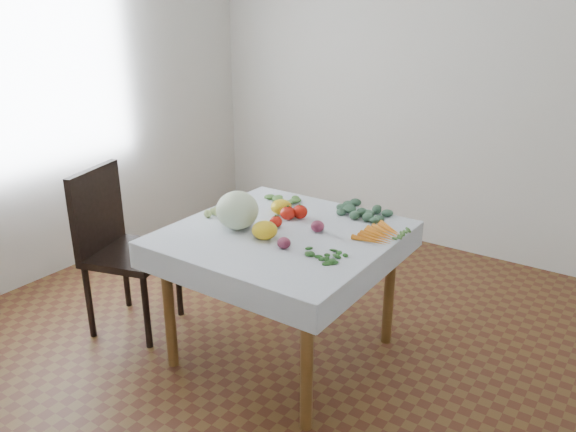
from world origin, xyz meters
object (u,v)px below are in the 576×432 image
at_px(cabbage, 237,210).
at_px(carrot_bunch, 381,234).
at_px(heirloom_back, 281,207).
at_px(table, 283,249).
at_px(chair, 116,239).

distance_m(cabbage, carrot_bunch, 0.77).
distance_m(heirloom_back, carrot_bunch, 0.62).
bearing_deg(cabbage, table, 23.91).
bearing_deg(chair, table, 16.43).
xyz_separation_m(table, carrot_bunch, (0.46, 0.22, 0.12)).
relative_size(table, chair, 1.00).
distance_m(chair, carrot_bunch, 1.57).
bearing_deg(heirloom_back, carrot_bunch, 1.42).
bearing_deg(heirloom_back, cabbage, -102.54).
relative_size(heirloom_back, carrot_bunch, 0.41).
height_order(table, cabbage, cabbage).
height_order(table, carrot_bunch, carrot_bunch).
bearing_deg(carrot_bunch, cabbage, -154.87).
distance_m(table, carrot_bunch, 0.53).
bearing_deg(carrot_bunch, heirloom_back, -178.58).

